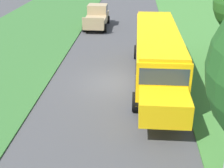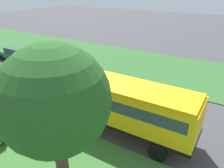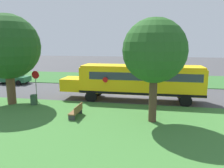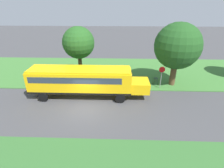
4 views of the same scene
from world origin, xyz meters
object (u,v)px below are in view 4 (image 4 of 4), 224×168
at_px(school_bus, 83,80).
at_px(oak_tree_roadside_mid, 177,45).
at_px(oak_tree_beside_bus, 78,42).
at_px(park_bench, 119,74).
at_px(trash_bin, 156,81).
at_px(stop_sign, 161,75).

xyz_separation_m(school_bus, oak_tree_roadside_mid, (-3.08, 10.16, 2.96)).
bearing_deg(oak_tree_beside_bus, school_bus, 15.51).
height_order(park_bench, trash_bin, park_bench).
height_order(school_bus, oak_tree_roadside_mid, oak_tree_roadside_mid).
distance_m(oak_tree_beside_bus, trash_bin, 10.80).
distance_m(stop_sign, trash_bin, 1.68).
bearing_deg(oak_tree_roadside_mid, school_bus, -73.16).
distance_m(oak_tree_roadside_mid, trash_bin, 4.83).
relative_size(stop_sign, trash_bin, 3.04).
bearing_deg(oak_tree_beside_bus, oak_tree_roadside_mid, 79.57).
height_order(school_bus, trash_bin, school_bus).
bearing_deg(school_bus, oak_tree_roadside_mid, 106.84).
bearing_deg(stop_sign, oak_tree_beside_bus, -107.57).
relative_size(oak_tree_beside_bus, oak_tree_roadside_mid, 0.90).
height_order(school_bus, oak_tree_beside_bus, oak_tree_beside_bus).
height_order(oak_tree_roadside_mid, park_bench, oak_tree_roadside_mid).
height_order(oak_tree_beside_bus, stop_sign, oak_tree_beside_bus).
bearing_deg(oak_tree_roadside_mid, trash_bin, -89.86).
xyz_separation_m(oak_tree_beside_bus, stop_sign, (3.18, 10.03, -2.95)).
relative_size(stop_sign, park_bench, 1.71).
bearing_deg(park_bench, stop_sign, 55.71).
xyz_separation_m(oak_tree_roadside_mid, stop_sign, (1.04, -1.58, -3.15)).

